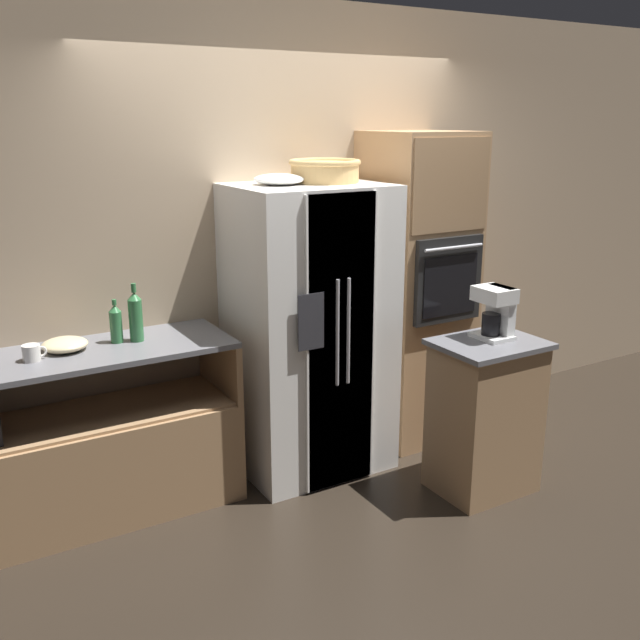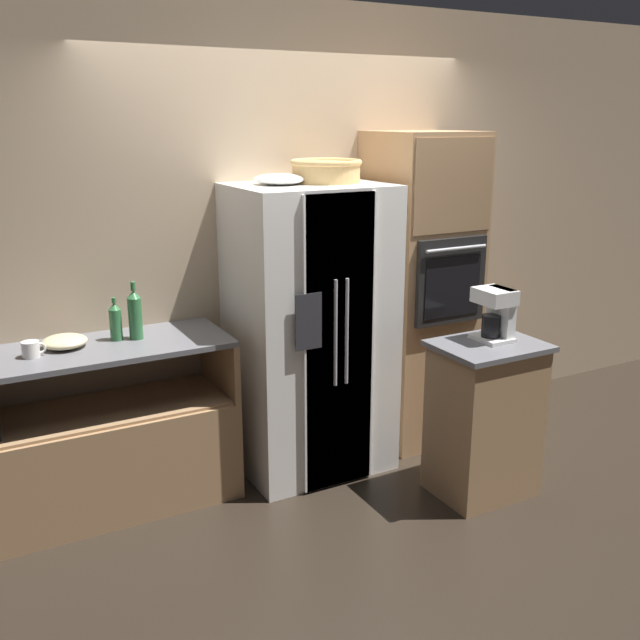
# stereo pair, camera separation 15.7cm
# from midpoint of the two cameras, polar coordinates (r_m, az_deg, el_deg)

# --- Properties ---
(ground_plane) EXTENTS (20.00, 20.00, 0.00)m
(ground_plane) POSITION_cam_midpoint_polar(r_m,az_deg,el_deg) (4.60, -0.95, -11.53)
(ground_plane) COLOR black
(wall_back) EXTENTS (12.00, 0.06, 2.80)m
(wall_back) POSITION_cam_midpoint_polar(r_m,az_deg,el_deg) (4.54, -3.89, 6.76)
(wall_back) COLOR tan
(wall_back) RESTS_ON ground_plane
(counter_left) EXTENTS (1.50, 0.57, 0.95)m
(counter_left) POSITION_cam_midpoint_polar(r_m,az_deg,el_deg) (4.15, -18.60, -10.27)
(counter_left) COLOR #A87F56
(counter_left) RESTS_ON ground_plane
(refrigerator) EXTENTS (0.89, 0.74, 1.75)m
(refrigerator) POSITION_cam_midpoint_polar(r_m,az_deg,el_deg) (4.31, -1.84, -0.88)
(refrigerator) COLOR white
(refrigerator) RESTS_ON ground_plane
(wall_oven) EXTENTS (0.62, 0.67, 2.04)m
(wall_oven) POSITION_cam_midpoint_polar(r_m,az_deg,el_deg) (4.76, 6.78, 2.47)
(wall_oven) COLOR #A87F56
(wall_oven) RESTS_ON ground_plane
(island_counter) EXTENTS (0.60, 0.47, 0.91)m
(island_counter) POSITION_cam_midpoint_polar(r_m,az_deg,el_deg) (4.24, 11.99, -7.53)
(island_counter) COLOR #A87F56
(island_counter) RESTS_ON ground_plane
(wicker_basket) EXTENTS (0.42, 0.42, 0.13)m
(wicker_basket) POSITION_cam_midpoint_polar(r_m,az_deg,el_deg) (4.25, -0.69, 11.91)
(wicker_basket) COLOR tan
(wicker_basket) RESTS_ON refrigerator
(fruit_bowl) EXTENTS (0.29, 0.29, 0.06)m
(fruit_bowl) POSITION_cam_midpoint_polar(r_m,az_deg,el_deg) (4.12, -4.41, 11.17)
(fruit_bowl) COLOR white
(fruit_bowl) RESTS_ON refrigerator
(bottle_tall) EXTENTS (0.07, 0.07, 0.24)m
(bottle_tall) POSITION_cam_midpoint_polar(r_m,az_deg,el_deg) (4.00, -17.10, -0.27)
(bottle_tall) COLOR #33723F
(bottle_tall) RESTS_ON counter_left
(bottle_short) EXTENTS (0.07, 0.07, 0.32)m
(bottle_short) POSITION_cam_midpoint_polar(r_m,az_deg,el_deg) (3.99, -15.64, 0.29)
(bottle_short) COLOR #33723F
(bottle_short) RESTS_ON counter_left
(mug) EXTENTS (0.12, 0.09, 0.08)m
(mug) POSITION_cam_midpoint_polar(r_m,az_deg,el_deg) (3.87, -23.14, -2.44)
(mug) COLOR silver
(mug) RESTS_ON counter_left
(mixing_bowl) EXTENTS (0.23, 0.23, 0.07)m
(mixing_bowl) POSITION_cam_midpoint_polar(r_m,az_deg,el_deg) (3.97, -20.82, -1.85)
(mixing_bowl) COLOR beige
(mixing_bowl) RESTS_ON counter_left
(coffee_maker) EXTENTS (0.17, 0.21, 0.30)m
(coffee_maker) POSITION_cam_midpoint_polar(r_m,az_deg,el_deg) (4.11, 12.84, 0.77)
(coffee_maker) COLOR white
(coffee_maker) RESTS_ON island_counter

